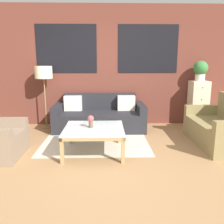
{
  "coord_description": "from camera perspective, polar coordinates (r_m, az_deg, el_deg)",
  "views": [
    {
      "loc": [
        -0.04,
        -3.3,
        1.51
      ],
      "look_at": [
        0.08,
        1.21,
        0.55
      ],
      "focal_mm": 38.0,
      "sensor_mm": 36.0,
      "label": 1
    }
  ],
  "objects": [
    {
      "name": "ground_plane",
      "position": [
        3.63,
        -0.72,
        -12.59
      ],
      "size": [
        16.0,
        16.0,
        0.0
      ],
      "primitive_type": "plane",
      "color": "#9E754C"
    },
    {
      "name": "wall_back_brick",
      "position": [
        5.74,
        -1.1,
        11.0
      ],
      "size": [
        8.4,
        0.09,
        2.8
      ],
      "color": "brown",
      "rests_on": "ground_plane"
    },
    {
      "name": "rug",
      "position": [
        4.71,
        -3.92,
        -6.68
      ],
      "size": [
        2.0,
        1.79,
        0.0
      ],
      "color": "beige",
      "rests_on": "ground_plane"
    },
    {
      "name": "couch_dark",
      "position": [
        5.39,
        -2.98,
        -1.19
      ],
      "size": [
        2.01,
        0.88,
        0.78
      ],
      "color": "#232328",
      "rests_on": "ground_plane"
    },
    {
      "name": "settee_vintage",
      "position": [
        4.79,
        24.79,
        -3.64
      ],
      "size": [
        0.8,
        1.49,
        0.92
      ],
      "color": "olive",
      "rests_on": "ground_plane"
    },
    {
      "name": "coffee_table",
      "position": [
        3.99,
        -4.37,
        -4.64
      ],
      "size": [
        0.99,
        0.99,
        0.43
      ],
      "color": "silver",
      "rests_on": "ground_plane"
    },
    {
      "name": "floor_lamp",
      "position": [
        5.58,
        -16.12,
        8.56
      ],
      "size": [
        0.39,
        0.39,
        1.42
      ],
      "color": "olive",
      "rests_on": "ground_plane"
    },
    {
      "name": "drawer_cabinet",
      "position": [
        5.96,
        19.97,
        1.89
      ],
      "size": [
        0.4,
        0.41,
        1.07
      ],
      "color": "beige",
      "rests_on": "ground_plane"
    },
    {
      "name": "potted_plant",
      "position": [
        5.89,
        20.53,
        9.51
      ],
      "size": [
        0.33,
        0.33,
        0.46
      ],
      "color": "silver",
      "rests_on": "drawer_cabinet"
    },
    {
      "name": "flower_vase",
      "position": [
        3.98,
        -5.15,
        -2.02
      ],
      "size": [
        0.11,
        0.11,
        0.21
      ],
      "color": "brown",
      "rests_on": "coffee_table"
    }
  ]
}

